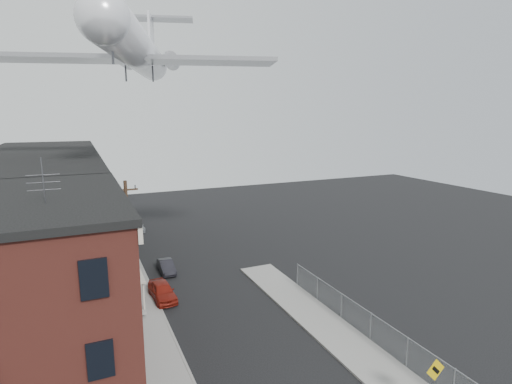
{
  "coord_description": "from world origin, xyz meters",
  "views": [
    {
      "loc": [
        -8.68,
        -12.68,
        13.75
      ],
      "look_at": [
        -0.25,
        6.11,
        9.8
      ],
      "focal_mm": 28.0,
      "sensor_mm": 36.0,
      "label": 1
    }
  ],
  "objects_px": {
    "car_near": "(162,291)",
    "airplane": "(138,51)",
    "warning_sign": "(435,377)",
    "car_mid": "(166,266)",
    "car_far": "(137,226)",
    "street_tree": "(120,221)",
    "utility_pole": "(128,236)"
  },
  "relations": [
    {
      "from": "utility_pole",
      "to": "car_mid",
      "type": "distance_m",
      "value": 6.24
    },
    {
      "from": "car_far",
      "to": "car_mid",
      "type": "bearing_deg",
      "value": -90.34
    },
    {
      "from": "car_mid",
      "to": "car_far",
      "type": "distance_m",
      "value": 14.75
    },
    {
      "from": "warning_sign",
      "to": "car_mid",
      "type": "relative_size",
      "value": 0.84
    },
    {
      "from": "street_tree",
      "to": "car_near",
      "type": "height_order",
      "value": "street_tree"
    },
    {
      "from": "warning_sign",
      "to": "car_near",
      "type": "distance_m",
      "value": 19.45
    },
    {
      "from": "utility_pole",
      "to": "car_far",
      "type": "bearing_deg",
      "value": 80.92
    },
    {
      "from": "warning_sign",
      "to": "car_mid",
      "type": "bearing_deg",
      "value": 109.35
    },
    {
      "from": "airplane",
      "to": "car_near",
      "type": "bearing_deg",
      "value": -93.11
    },
    {
      "from": "car_mid",
      "to": "airplane",
      "type": "xyz_separation_m",
      "value": [
        -0.87,
        4.3,
        18.86
      ]
    },
    {
      "from": "warning_sign",
      "to": "car_near",
      "type": "relative_size",
      "value": 0.71
    },
    {
      "from": "warning_sign",
      "to": "airplane",
      "type": "relative_size",
      "value": 0.1
    },
    {
      "from": "car_near",
      "to": "utility_pole",
      "type": "bearing_deg",
      "value": 132.26
    },
    {
      "from": "warning_sign",
      "to": "street_tree",
      "type": "relative_size",
      "value": 0.54
    },
    {
      "from": "street_tree",
      "to": "car_far",
      "type": "bearing_deg",
      "value": 72.45
    },
    {
      "from": "car_far",
      "to": "airplane",
      "type": "height_order",
      "value": "airplane"
    },
    {
      "from": "utility_pole",
      "to": "car_near",
      "type": "bearing_deg",
      "value": -44.08
    },
    {
      "from": "car_near",
      "to": "car_mid",
      "type": "xyz_separation_m",
      "value": [
        1.38,
        5.17,
        -0.12
      ]
    },
    {
      "from": "warning_sign",
      "to": "utility_pole",
      "type": "bearing_deg",
      "value": 120.48
    },
    {
      "from": "warning_sign",
      "to": "airplane",
      "type": "xyz_separation_m",
      "value": [
        -8.69,
        26.56,
        17.53
      ]
    },
    {
      "from": "warning_sign",
      "to": "street_tree",
      "type": "height_order",
      "value": "street_tree"
    },
    {
      "from": "utility_pole",
      "to": "airplane",
      "type": "bearing_deg",
      "value": 71.54
    },
    {
      "from": "car_near",
      "to": "airplane",
      "type": "height_order",
      "value": "airplane"
    },
    {
      "from": "utility_pole",
      "to": "airplane",
      "type": "height_order",
      "value": "airplane"
    },
    {
      "from": "utility_pole",
      "to": "car_far",
      "type": "height_order",
      "value": "utility_pole"
    },
    {
      "from": "utility_pole",
      "to": "car_far",
      "type": "relative_size",
      "value": 2.46
    },
    {
      "from": "car_mid",
      "to": "airplane",
      "type": "relative_size",
      "value": 0.12
    },
    {
      "from": "street_tree",
      "to": "car_mid",
      "type": "distance_m",
      "value": 7.9
    },
    {
      "from": "warning_sign",
      "to": "street_tree",
      "type": "xyz_separation_m",
      "value": [
        -10.87,
        28.95,
        1.57
      ]
    },
    {
      "from": "warning_sign",
      "to": "car_far",
      "type": "xyz_separation_m",
      "value": [
        -8.33,
        37.0,
        -1.35
      ]
    },
    {
      "from": "street_tree",
      "to": "car_mid",
      "type": "height_order",
      "value": "street_tree"
    },
    {
      "from": "utility_pole",
      "to": "car_near",
      "type": "xyz_separation_m",
      "value": [
        2.0,
        -1.94,
        -4.0
      ]
    }
  ]
}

